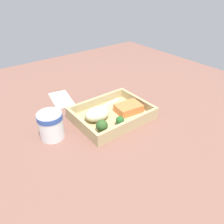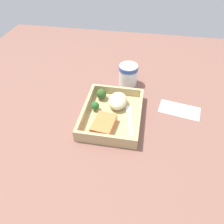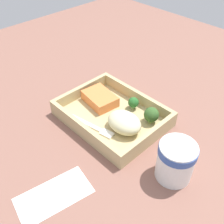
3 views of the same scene
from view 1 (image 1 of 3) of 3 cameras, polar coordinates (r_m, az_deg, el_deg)
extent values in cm
cube|color=#84574A|center=(84.39, 0.00, -2.12)|extent=(160.00, 160.00, 2.00)
cube|color=tan|center=(83.49, 0.00, -1.22)|extent=(27.73, 21.40, 1.20)
cube|color=tan|center=(89.33, -3.96, 2.85)|extent=(27.73, 1.20, 3.35)
cube|color=tan|center=(75.86, 4.67, -3.13)|extent=(27.73, 1.20, 3.35)
cube|color=tan|center=(89.82, 6.73, 2.86)|extent=(1.20, 19.00, 3.35)
cube|color=tan|center=(76.27, -7.93, -3.15)|extent=(1.20, 19.00, 3.35)
cube|color=orange|center=(85.00, 4.36, 1.01)|extent=(10.67, 8.19, 2.97)
ellipsoid|color=beige|center=(79.92, -3.88, -0.48)|extent=(9.60, 7.33, 4.68)
cylinder|color=#7DA553|center=(74.57, -2.62, -4.69)|extent=(1.54, 1.54, 1.39)
sphere|color=#345A25|center=(73.50, -2.66, -3.56)|extent=(4.06, 4.06, 4.06)
cylinder|color=#89AE64|center=(77.56, 2.07, -3.09)|extent=(1.15, 1.15, 1.25)
sphere|color=#276428|center=(76.73, 2.09, -2.20)|extent=(3.03, 3.03, 3.03)
cube|color=white|center=(89.87, -1.03, 2.05)|extent=(12.38, 3.46, 0.44)
cube|color=white|center=(85.07, -4.61, 0.03)|extent=(3.76, 2.81, 0.44)
cylinder|color=white|center=(74.52, -15.64, -3.41)|extent=(8.00, 8.00, 9.40)
cylinder|color=#3356A8|center=(72.62, -16.03, -1.20)|extent=(8.24, 8.24, 1.69)
cube|color=white|center=(99.01, -13.10, 3.35)|extent=(10.73, 16.78, 0.24)
camera|label=2|loc=(1.21, 24.03, 35.35)|focal=35.00mm
camera|label=3|loc=(0.93, -40.79, 27.22)|focal=42.00mm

